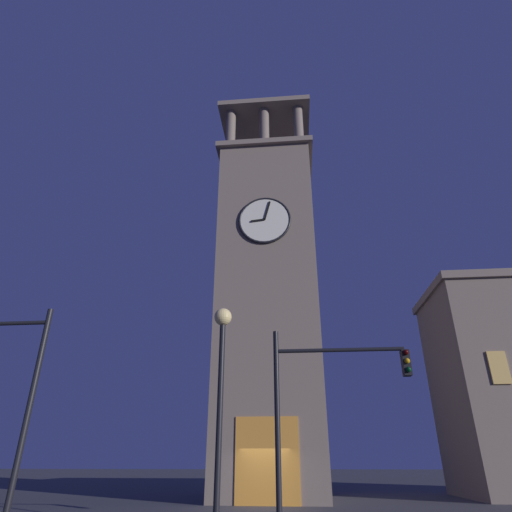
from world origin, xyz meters
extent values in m
plane|color=#424247|center=(0.00, 0.00, 0.00)|extent=(200.00, 200.00, 0.00)
cube|color=#75665B|center=(-0.10, -5.80, 10.88)|extent=(6.16, 8.96, 21.76)
cube|color=#75665B|center=(-0.10, -5.80, 21.96)|extent=(6.76, 9.56, 0.40)
cylinder|color=#75665B|center=(-2.58, -1.92, 23.86)|extent=(0.70, 0.70, 3.40)
cylinder|color=#75665B|center=(-0.10, -1.92, 23.86)|extent=(0.70, 0.70, 3.40)
cylinder|color=#75665B|center=(2.38, -1.92, 23.86)|extent=(0.70, 0.70, 3.40)
cylinder|color=#75665B|center=(-2.58, -9.68, 23.86)|extent=(0.70, 0.70, 3.40)
cylinder|color=#75665B|center=(-0.10, -9.68, 23.86)|extent=(0.70, 0.70, 3.40)
cylinder|color=#75665B|center=(2.38, -9.68, 23.86)|extent=(0.70, 0.70, 3.40)
cube|color=#75665B|center=(-0.10, -5.80, 25.76)|extent=(6.76, 9.56, 0.40)
cylinder|color=black|center=(-0.10, -5.80, 27.31)|extent=(0.12, 0.12, 2.71)
cylinder|color=silver|center=(-0.10, -1.26, 15.68)|extent=(3.19, 0.12, 3.19)
torus|color=black|center=(-0.10, -1.24, 15.68)|extent=(3.35, 0.16, 3.35)
cube|color=black|center=(0.33, -1.16, 15.64)|extent=(0.89, 0.06, 0.21)
cube|color=black|center=(-0.28, -1.16, 16.34)|extent=(0.46, 0.06, 1.34)
cube|color=orange|center=(-0.10, -1.37, 2.00)|extent=(3.20, 0.24, 4.00)
cube|color=#E0B259|center=(-12.96, -3.19, 6.63)|extent=(1.00, 0.12, 1.80)
cylinder|color=black|center=(5.41, 10.64, 2.97)|extent=(0.16, 0.16, 5.95)
cylinder|color=black|center=(-1.11, 8.94, 2.79)|extent=(0.16, 0.16, 5.59)
cylinder|color=black|center=(-3.02, 8.94, 4.97)|extent=(3.83, 0.12, 0.12)
cube|color=black|center=(-4.94, 8.94, 4.55)|extent=(0.22, 0.30, 0.75)
sphere|color=#360505|center=(-4.94, 9.12, 4.82)|extent=(0.16, 0.16, 0.16)
sphere|color=orange|center=(-4.94, 9.12, 4.57)|extent=(0.16, 0.16, 0.16)
sphere|color=#063316|center=(-4.94, 9.12, 4.32)|extent=(0.16, 0.16, 0.16)
cylinder|color=black|center=(0.09, 11.74, 2.50)|extent=(0.14, 0.14, 5.00)
sphere|color=#F9DB8C|center=(0.09, 11.74, 5.22)|extent=(0.44, 0.44, 0.44)
camera|label=1|loc=(-1.69, 21.97, 1.94)|focal=29.87mm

